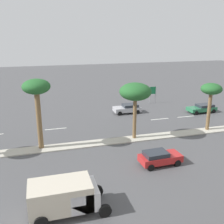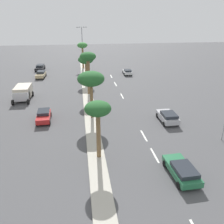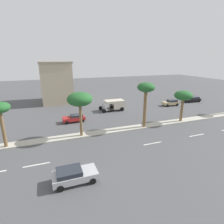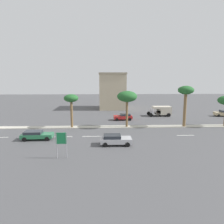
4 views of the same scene
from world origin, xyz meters
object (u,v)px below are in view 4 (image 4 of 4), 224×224
at_px(directional_road_sign, 61,141).
at_px(sedan_silver_rear, 115,139).
at_px(box_truck, 160,111).
at_px(sedan_green_near, 36,135).
at_px(commercial_building, 112,91).
at_px(palm_tree_mid, 127,97).
at_px(sedan_tan_mid, 223,113).
at_px(sedan_red_inboard, 123,117).
at_px(palm_tree_left, 71,100).
at_px(palm_tree_leading, 186,93).

height_order(directional_road_sign, sedan_silver_rear, directional_road_sign).
bearing_deg(box_truck, sedan_green_near, -51.76).
bearing_deg(commercial_building, palm_tree_mid, 3.95).
relative_size(commercial_building, sedan_tan_mid, 2.59).
height_order(sedan_tan_mid, sedan_red_inboard, sedan_tan_mid).
xyz_separation_m(palm_tree_left, box_truck, (-11.32, 19.33, -3.91)).
relative_size(directional_road_sign, commercial_building, 0.28).
distance_m(directional_road_sign, sedan_red_inboard, 23.33).
bearing_deg(sedan_green_near, palm_tree_leading, 105.94).
bearing_deg(palm_tree_mid, sedan_green_near, -63.03).
height_order(commercial_building, palm_tree_mid, commercial_building).
bearing_deg(sedan_tan_mid, sedan_green_near, -65.53).
distance_m(commercial_building, box_truck, 17.84).
xyz_separation_m(palm_tree_mid, sedan_tan_mid, (-10.32, 24.35, -4.85)).
bearing_deg(palm_tree_left, sedan_green_near, -30.04).
relative_size(palm_tree_leading, sedan_green_near, 1.63).
bearing_deg(commercial_building, sedan_red_inboard, 5.35).
xyz_separation_m(directional_road_sign, box_truck, (-26.02, 18.26, -0.78)).
distance_m(sedan_tan_mid, sedan_red_inboard, 24.63).
bearing_deg(sedan_red_inboard, palm_tree_leading, 57.62).
xyz_separation_m(sedan_green_near, sedan_tan_mid, (-17.58, 38.63, 0.07)).
distance_m(commercial_building, sedan_green_near, 34.73).
xyz_separation_m(directional_road_sign, commercial_building, (-39.54, 7.33, 3.22)).
distance_m(directional_road_sign, palm_tree_leading, 25.00).
relative_size(sedan_green_near, box_truck, 0.86).
height_order(commercial_building, box_truck, commercial_building).
xyz_separation_m(palm_tree_mid, palm_tree_leading, (0.12, 10.75, 0.78)).
bearing_deg(palm_tree_left, palm_tree_leading, 89.86).
height_order(palm_tree_leading, sedan_silver_rear, palm_tree_leading).
xyz_separation_m(directional_road_sign, sedan_tan_mid, (-25.08, 33.39, -1.29)).
bearing_deg(palm_tree_left, sedan_silver_rear, 36.11).
distance_m(palm_tree_mid, sedan_green_near, 16.76).
xyz_separation_m(palm_tree_leading, sedan_silver_rear, (10.08, -13.47, -5.65)).
relative_size(palm_tree_left, palm_tree_leading, 0.80).
height_order(commercial_building, sedan_silver_rear, commercial_building).
distance_m(sedan_tan_mid, sedan_silver_rear, 33.97).
height_order(sedan_red_inboard, sedan_silver_rear, sedan_silver_rear).
height_order(palm_tree_leading, sedan_red_inboard, palm_tree_leading).
distance_m(palm_tree_left, palm_tree_leading, 20.90).
height_order(sedan_green_near, sedan_tan_mid, sedan_tan_mid).
height_order(sedan_tan_mid, box_truck, box_truck).
relative_size(directional_road_sign, palm_tree_leading, 0.40).
bearing_deg(sedan_green_near, box_truck, 128.24).
bearing_deg(directional_road_sign, palm_tree_mid, 148.52).
xyz_separation_m(sedan_green_near, box_truck, (-18.52, 23.50, 0.59)).
height_order(directional_road_sign, palm_tree_mid, palm_tree_mid).
height_order(sedan_tan_mid, sedan_silver_rear, sedan_tan_mid).
distance_m(palm_tree_leading, sedan_silver_rear, 17.75).
bearing_deg(sedan_tan_mid, sedan_silver_rear, -52.85).
bearing_deg(directional_road_sign, palm_tree_leading, 126.51).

